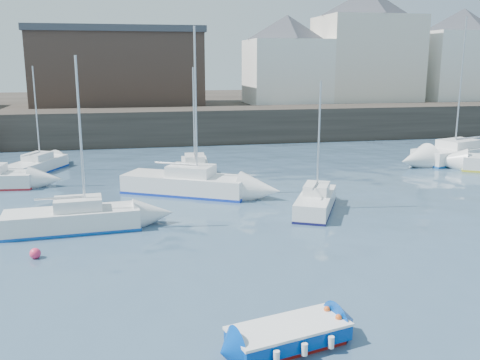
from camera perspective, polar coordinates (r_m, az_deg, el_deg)
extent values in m
plane|color=#2D4760|center=(15.61, 9.24, -14.94)|extent=(220.00, 220.00, 0.00)
cube|color=#28231E|center=(48.49, -5.52, 5.81)|extent=(90.00, 5.00, 3.00)
cube|color=#28231E|center=(66.33, -7.23, 7.49)|extent=(90.00, 32.00, 2.80)
cube|color=beige|center=(60.36, 13.27, 12.38)|extent=(10.00, 8.00, 9.00)
pyramid|color=#3A3D44|center=(60.66, 13.56, 17.95)|extent=(13.36, 13.36, 2.80)
cube|color=white|center=(65.29, 22.39, 11.11)|extent=(9.00, 7.00, 7.50)
pyramid|color=#3A3D44|center=(65.43, 22.77, 15.46)|extent=(11.88, 11.88, 2.45)
cube|color=white|center=(56.74, 4.97, 11.41)|extent=(8.00, 7.00, 6.50)
pyramid|color=#3A3D44|center=(56.82, 5.06, 15.92)|extent=(11.14, 11.14, 2.45)
cube|color=#3D2D26|center=(55.90, -12.79, 11.39)|extent=(16.00, 10.00, 7.00)
cube|color=#3A3D44|center=(55.97, -12.99, 15.27)|extent=(16.40, 10.40, 0.60)
cube|color=maroon|center=(14.41, 5.18, -17.00)|extent=(3.00, 1.80, 0.14)
cube|color=#0038A0|center=(14.28, 5.21, -16.09)|extent=(3.28, 2.01, 0.38)
cube|color=white|center=(14.18, 5.22, -15.28)|extent=(3.34, 2.05, 0.07)
cube|color=white|center=(14.25, 5.21, -15.87)|extent=(2.59, 1.48, 0.35)
cube|color=tan|center=(14.21, 5.22, -15.56)|extent=(0.43, 0.94, 0.05)
cylinder|color=white|center=(14.54, 0.87, -15.60)|extent=(0.16, 0.16, 0.30)
cylinder|color=white|center=(13.38, 3.91, -18.31)|extent=(0.16, 0.16, 0.30)
cylinder|color=white|center=(14.87, 3.66, -14.95)|extent=(0.16, 0.16, 0.30)
cylinder|color=white|center=(13.74, 6.89, -17.50)|extent=(0.16, 0.16, 0.30)
cylinder|color=white|center=(15.23, 6.32, -14.30)|extent=(0.16, 0.16, 0.30)
cylinder|color=white|center=(14.13, 9.69, -16.68)|extent=(0.16, 0.16, 0.30)
cube|color=white|center=(24.20, -17.45, -4.11)|extent=(5.76, 2.23, 0.92)
cube|color=blue|center=(24.31, -17.39, -5.02)|extent=(5.82, 2.26, 0.12)
cube|color=white|center=(24.00, -16.89, -2.43)|extent=(2.07, 1.50, 0.51)
cylinder|color=silver|center=(23.43, -16.66, 4.68)|extent=(0.10, 0.10, 6.48)
cube|color=white|center=(29.60, -5.83, -0.48)|extent=(7.09, 5.24, 1.03)
cube|color=#1332B0|center=(29.70, -5.82, -1.32)|extent=(7.16, 5.29, 0.14)
cube|color=white|center=(29.30, -5.25, 1.01)|extent=(2.90, 2.60, 0.57)
cylinder|color=silver|center=(28.66, -4.75, 8.17)|extent=(0.11, 0.11, 7.91)
cube|color=white|center=(26.26, 8.07, -2.44)|extent=(3.47, 4.88, 0.85)
cube|color=#141343|center=(26.35, 8.04, -3.21)|extent=(3.50, 4.92, 0.11)
cube|color=white|center=(26.32, 8.18, -0.92)|extent=(1.75, 1.98, 0.47)
cylinder|color=silver|center=(26.09, 8.41, 4.47)|extent=(0.09, 0.09, 5.41)
cube|color=white|center=(34.13, -4.82, 1.14)|extent=(2.08, 5.29, 0.85)
cube|color=#141745|center=(34.20, -4.81, 0.53)|extent=(2.10, 5.35, 0.11)
cube|color=white|center=(34.26, -4.85, 2.30)|extent=(1.39, 1.91, 0.47)
cylinder|color=silver|center=(34.14, -4.96, 6.91)|extent=(0.09, 0.09, 5.95)
cube|color=white|center=(42.48, 22.54, 2.60)|extent=(8.35, 5.03, 1.02)
cube|color=#1751A0|center=(42.55, 22.49, 2.01)|extent=(8.44, 5.08, 0.14)
cube|color=white|center=(42.05, 22.30, 3.62)|extent=(3.26, 2.72, 0.57)
cylinder|color=silver|center=(41.35, 22.46, 9.47)|extent=(0.11, 0.11, 9.15)
cube|color=white|center=(37.65, -20.93, 1.38)|extent=(3.69, 5.51, 0.79)
cube|color=#0B349C|center=(37.71, -20.89, 0.87)|extent=(3.73, 5.56, 0.11)
cube|color=white|center=(37.76, -20.79, 2.37)|extent=(1.91, 2.20, 0.44)
cylinder|color=silver|center=(37.62, -20.90, 6.66)|extent=(0.09, 0.09, 6.07)
sphere|color=#FC305E|center=(21.48, -20.97, -7.79)|extent=(0.41, 0.41, 0.41)
sphere|color=#FC305E|center=(29.98, -7.33, -1.36)|extent=(0.35, 0.35, 0.35)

